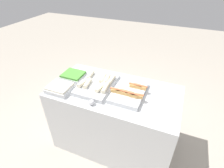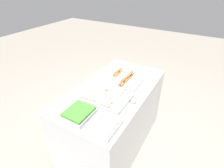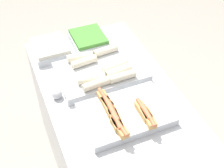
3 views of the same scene
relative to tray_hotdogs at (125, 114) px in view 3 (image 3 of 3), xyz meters
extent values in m
cube|color=silver|center=(-0.17, 0.01, -0.47)|extent=(1.43, 0.76, 0.88)
cube|color=silver|center=(0.00, 0.01, -0.01)|extent=(0.32, 0.47, 0.05)
cube|color=tan|center=(0.05, -0.08, 0.03)|extent=(0.13, 0.05, 0.04)
cylinder|color=#D66B42|center=(0.05, -0.08, 0.05)|extent=(0.15, 0.03, 0.02)
cube|color=tan|center=(0.05, 0.08, 0.03)|extent=(0.13, 0.04, 0.04)
cylinder|color=#D66B42|center=(0.05, 0.08, 0.05)|extent=(0.15, 0.02, 0.02)
cube|color=tan|center=(-0.01, -0.07, 0.03)|extent=(0.13, 0.05, 0.04)
cylinder|color=#D66B42|center=(-0.01, -0.07, 0.05)|extent=(0.15, 0.03, 0.02)
cube|color=tan|center=(0.10, -0.07, 0.03)|extent=(0.13, 0.06, 0.04)
cylinder|color=#D66B42|center=(0.10, -0.07, 0.05)|extent=(0.15, 0.04, 0.02)
cube|color=tan|center=(-0.05, -0.07, 0.03)|extent=(0.13, 0.05, 0.04)
cylinder|color=#D66B42|center=(-0.05, -0.07, 0.05)|extent=(0.15, 0.03, 0.02)
cube|color=tan|center=(-0.11, -0.07, 0.03)|extent=(0.13, 0.05, 0.04)
cylinder|color=#D66B42|center=(-0.11, -0.07, 0.05)|extent=(0.15, 0.03, 0.02)
cube|color=tan|center=(0.10, 0.09, 0.03)|extent=(0.13, 0.05, 0.04)
cylinder|color=#D66B42|center=(0.10, 0.09, 0.05)|extent=(0.15, 0.03, 0.02)
cube|color=silver|center=(-0.38, 0.01, -0.01)|extent=(0.35, 0.53, 0.05)
cylinder|color=beige|center=(-0.51, -0.08, 0.04)|extent=(0.06, 0.17, 0.05)
cylinder|color=beige|center=(-0.24, 0.09, 0.04)|extent=(0.05, 0.16, 0.05)
cylinder|color=beige|center=(-0.46, -0.07, 0.04)|extent=(0.06, 0.17, 0.05)
cylinder|color=beige|center=(-0.30, -0.08, 0.04)|extent=(0.07, 0.17, 0.05)
cylinder|color=beige|center=(-0.30, 0.09, 0.04)|extent=(0.07, 0.17, 0.05)
cylinder|color=beige|center=(-0.35, 0.09, 0.04)|extent=(0.07, 0.17, 0.05)
cylinder|color=beige|center=(-0.51, 0.09, 0.04)|extent=(0.06, 0.17, 0.05)
cylinder|color=beige|center=(-0.24, -0.07, 0.04)|extent=(0.06, 0.17, 0.05)
cube|color=silver|center=(-0.72, -0.22, -0.01)|extent=(0.26, 0.23, 0.05)
cube|color=silver|center=(-0.72, -0.22, 0.03)|extent=(0.24, 0.21, 0.02)
cube|color=silver|center=(-0.72, 0.05, -0.01)|extent=(0.26, 0.23, 0.05)
cube|color=#4C9338|center=(-0.72, 0.05, 0.03)|extent=(0.24, 0.21, 0.02)
cylinder|color=silver|center=(-0.41, -0.30, -0.03)|extent=(0.23, 0.02, 0.01)
sphere|color=silver|center=(-0.29, -0.30, -0.01)|extent=(0.06, 0.06, 0.06)
camera|label=1|loc=(0.39, -1.43, 1.12)|focal=28.00mm
camera|label=2|loc=(-1.58, -0.80, 1.05)|focal=28.00mm
camera|label=3|loc=(0.99, -0.49, 1.27)|focal=50.00mm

